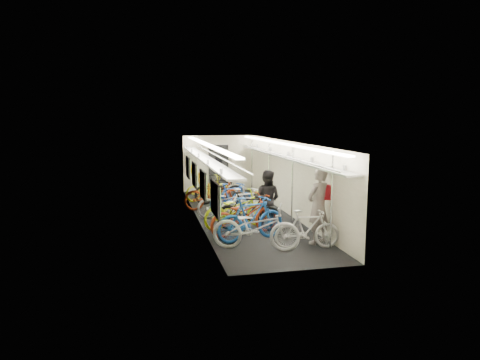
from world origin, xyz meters
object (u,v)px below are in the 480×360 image
passenger_near (318,206)px  backpack (330,192)px  bicycle_1 (251,219)px  bicycle_0 (256,227)px  passenger_mid (267,199)px

passenger_near → backpack: 0.48m
bicycle_1 → passenger_near: size_ratio=1.00×
bicycle_0 → passenger_near: size_ratio=1.09×
bicycle_1 → passenger_near: bearing=-126.7°
bicycle_0 → passenger_mid: passenger_mid is taller
passenger_near → backpack: size_ratio=5.10×
bicycle_1 → passenger_near: passenger_near is taller
bicycle_0 → passenger_near: passenger_near is taller
bicycle_0 → bicycle_1: bicycle_1 is taller
passenger_mid → backpack: bearing=159.5°
backpack → bicycle_0: bearing=-153.3°
backpack → passenger_mid: bearing=143.8°
bicycle_0 → bicycle_1: (0.07, 0.76, 0.03)m
bicycle_0 → bicycle_1: bearing=17.3°
passenger_near → passenger_mid: passenger_near is taller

